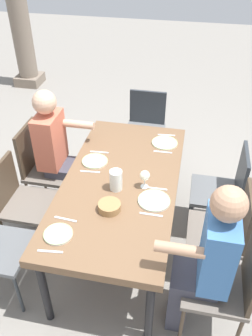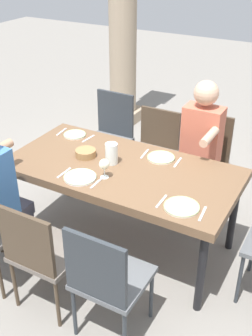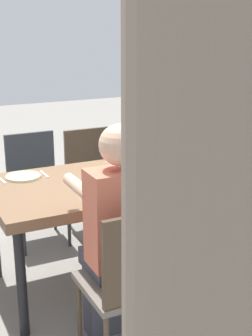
{
  "view_description": "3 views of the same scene",
  "coord_description": "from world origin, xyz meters",
  "views": [
    {
      "loc": [
        -2.19,
        -0.49,
        2.59
      ],
      "look_at": [
        -0.0,
        -0.05,
        0.9
      ],
      "focal_mm": 37.61,
      "sensor_mm": 36.0,
      "label": 1
    },
    {
      "loc": [
        1.43,
        -2.5,
        2.41
      ],
      "look_at": [
        0.08,
        -0.08,
        0.81
      ],
      "focal_mm": 44.59,
      "sensor_mm": 36.0,
      "label": 2
    },
    {
      "loc": [
        1.38,
        2.82,
        1.79
      ],
      "look_at": [
        -0.0,
        0.04,
        0.84
      ],
      "focal_mm": 50.61,
      "sensor_mm": 36.0,
      "label": 3
    }
  ],
  "objects": [
    {
      "name": "plate_3",
      "position": [
        0.63,
        -0.29,
        0.77
      ],
      "size": [
        0.25,
        0.25,
        0.02
      ],
      "color": "silver",
      "rests_on": "dining_table"
    },
    {
      "name": "plate_1",
      "position": [
        -0.19,
        -0.3,
        0.77
      ],
      "size": [
        0.25,
        0.25,
        0.02
      ],
      "color": "white",
      "rests_on": "dining_table"
    },
    {
      "name": "spoon_1",
      "position": [
        -0.04,
        -0.3,
        0.77
      ],
      "size": [
        0.02,
        0.17,
        0.01
      ],
      "primitive_type": "cube",
      "rotation": [
        0.0,
        0.0,
        0.02
      ],
      "color": "silver",
      "rests_on": "dining_table"
    },
    {
      "name": "water_pitcher",
      "position": [
        -0.1,
        0.02,
        0.84
      ],
      "size": [
        0.1,
        0.1,
        0.17
      ],
      "color": "white",
      "rests_on": "dining_table"
    },
    {
      "name": "dining_table",
      "position": [
        0.0,
        0.0,
        0.7
      ],
      "size": [
        1.85,
        0.93,
        0.76
      ],
      "color": "brown",
      "rests_on": "ground"
    },
    {
      "name": "spoon_3",
      "position": [
        0.78,
        -0.29,
        0.77
      ],
      "size": [
        0.03,
        0.17,
        0.01
      ],
      "primitive_type": "cube",
      "rotation": [
        0.0,
        0.0,
        0.09
      ],
      "color": "silver",
      "rests_on": "dining_table"
    },
    {
      "name": "plate_0",
      "position": [
        -0.66,
        0.3,
        0.77
      ],
      "size": [
        0.2,
        0.2,
        0.02
      ],
      "color": "white",
      "rests_on": "dining_table"
    },
    {
      "name": "spoon_2",
      "position": [
        0.36,
        0.28,
        0.77
      ],
      "size": [
        0.03,
        0.17,
        0.01
      ],
      "primitive_type": "cube",
      "rotation": [
        0.0,
        0.0,
        0.06
      ],
      "color": "silver",
      "rests_on": "dining_table"
    },
    {
      "name": "fork_0",
      "position": [
        -0.81,
        0.3,
        0.77
      ],
      "size": [
        0.03,
        0.17,
        0.01
      ],
      "primitive_type": "cube",
      "rotation": [
        0.0,
        0.0,
        0.11
      ],
      "color": "silver",
      "rests_on": "dining_table"
    },
    {
      "name": "diner_man_white",
      "position": [
        0.39,
        0.7,
        0.71
      ],
      "size": [
        0.35,
        0.5,
        1.31
      ],
      "color": "#3F3F4C",
      "rests_on": "ground"
    },
    {
      "name": "fork_1",
      "position": [
        -0.34,
        -0.3,
        0.77
      ],
      "size": [
        0.02,
        0.17,
        0.01
      ],
      "primitive_type": "cube",
      "rotation": [
        0.0,
        0.0,
        -0.01
      ],
      "color": "silver",
      "rests_on": "dining_table"
    },
    {
      "name": "spoon_0",
      "position": [
        -0.51,
        0.3,
        0.77
      ],
      "size": [
        0.03,
        0.17,
        0.01
      ],
      "primitive_type": "cube",
      "rotation": [
        0.0,
        0.0,
        -0.08
      ],
      "color": "silver",
      "rests_on": "dining_table"
    },
    {
      "name": "bread_basket",
      "position": [
        -0.35,
        0.01,
        0.79
      ],
      "size": [
        0.17,
        0.17,
        0.06
      ],
      "primitive_type": "cylinder",
      "color": "#9E7547",
      "rests_on": "dining_table"
    },
    {
      "name": "chair_west_south",
      "position": [
        -0.65,
        -0.88,
        0.53
      ],
      "size": [
        0.44,
        0.44,
        0.91
      ],
      "color": "#6A6158",
      "rests_on": "ground"
    },
    {
      "name": "chair_east_south",
      "position": [
        0.39,
        -0.89,
        0.52
      ],
      "size": [
        0.44,
        0.44,
        0.91
      ],
      "color": "#5B5E61",
      "rests_on": "ground"
    },
    {
      "name": "chair_mid_south",
      "position": [
        -0.13,
        -0.88,
        0.52
      ],
      "size": [
        0.44,
        0.44,
        0.9
      ],
      "color": "#6A6158",
      "rests_on": "ground"
    },
    {
      "name": "chair_head_east",
      "position": [
        1.34,
        0.0,
        0.53
      ],
      "size": [
        0.44,
        0.44,
        0.89
      ],
      "color": "#5B5E61",
      "rests_on": "ground"
    },
    {
      "name": "fork_3",
      "position": [
        0.48,
        -0.29,
        0.77
      ],
      "size": [
        0.02,
        0.17,
        0.01
      ],
      "primitive_type": "cube",
      "rotation": [
        0.0,
        0.0,
        0.01
      ],
      "color": "silver",
      "rests_on": "dining_table"
    },
    {
      "name": "wine_glass_1",
      "position": [
        -0.03,
        -0.2,
        0.87
      ],
      "size": [
        0.08,
        0.08,
        0.16
      ],
      "color": "white",
      "rests_on": "dining_table"
    },
    {
      "name": "plate_2",
      "position": [
        0.21,
        0.28,
        0.77
      ],
      "size": [
        0.23,
        0.23,
        0.02
      ],
      "color": "silver",
      "rests_on": "dining_table"
    },
    {
      "name": "chair_mid_north",
      "position": [
        -0.13,
        0.88,
        0.51
      ],
      "size": [
        0.44,
        0.44,
        0.87
      ],
      "color": "#6A6158",
      "rests_on": "ground"
    },
    {
      "name": "diner_woman_green",
      "position": [
        -0.65,
        -0.71,
        0.73
      ],
      "size": [
        0.35,
        0.5,
        1.35
      ],
      "color": "#3F3F4C",
      "rests_on": "ground"
    },
    {
      "name": "chair_east_north",
      "position": [
        0.39,
        0.89,
        0.53
      ],
      "size": [
        0.44,
        0.44,
        0.93
      ],
      "color": "#6A6158",
      "rests_on": "ground"
    },
    {
      "name": "ground_plane",
      "position": [
        0.0,
        0.0,
        0.0
      ],
      "size": [
        16.0,
        16.0,
        0.0
      ],
      "primitive_type": "plane",
      "color": "gray"
    },
    {
      "name": "fork_2",
      "position": [
        0.06,
        0.28,
        0.77
      ],
      "size": [
        0.03,
        0.17,
        0.01
      ],
      "primitive_type": "cube",
      "rotation": [
        0.0,
        0.0,
        0.09
      ],
      "color": "silver",
      "rests_on": "dining_table"
    }
  ]
}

